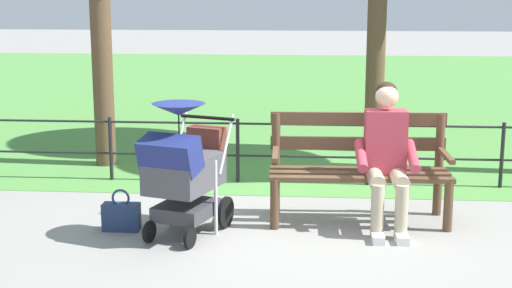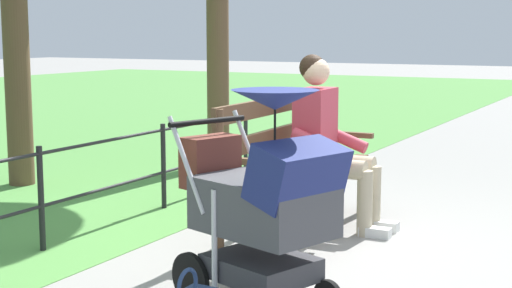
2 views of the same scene
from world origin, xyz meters
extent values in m
plane|color=gray|center=(0.00, 0.00, 0.00)|extent=(60.00, 60.00, 0.00)
cube|color=brown|center=(-0.52, -0.18, 0.45)|extent=(1.60, 0.16, 0.04)
cube|color=brown|center=(-0.53, 0.00, 0.45)|extent=(1.60, 0.16, 0.04)
cube|color=brown|center=(-0.54, 0.18, 0.45)|extent=(1.60, 0.16, 0.04)
cube|color=brown|center=(-0.52, -0.28, 0.67)|extent=(1.60, 0.09, 0.12)
cube|color=brown|center=(-0.52, -0.28, 0.90)|extent=(1.60, 0.09, 0.12)
cylinder|color=brown|center=(-1.29, 0.17, 0.23)|extent=(0.08, 0.08, 0.45)
cylinder|color=brown|center=(-1.27, -0.31, 0.47)|extent=(0.08, 0.08, 0.95)
cube|color=brown|center=(-1.28, -0.03, 0.63)|extent=(0.07, 0.56, 0.04)
cylinder|color=brown|center=(0.21, 0.23, 0.23)|extent=(0.08, 0.08, 0.45)
cylinder|color=brown|center=(0.23, -0.25, 0.47)|extent=(0.08, 0.08, 0.95)
cube|color=brown|center=(0.22, 0.03, 0.63)|extent=(0.07, 0.56, 0.04)
cylinder|color=tan|center=(-0.85, 0.22, 0.47)|extent=(0.15, 0.40, 0.14)
cylinder|color=tan|center=(-0.65, 0.22, 0.47)|extent=(0.15, 0.40, 0.14)
cylinder|color=tan|center=(-0.86, 0.42, 0.24)|extent=(0.11, 0.11, 0.47)
cylinder|color=tan|center=(-0.66, 0.42, 0.24)|extent=(0.11, 0.11, 0.47)
cube|color=silver|center=(-0.86, 0.50, 0.04)|extent=(0.11, 0.22, 0.07)
cube|color=silver|center=(-0.66, 0.50, 0.04)|extent=(0.11, 0.22, 0.07)
cube|color=#B23847|center=(-0.74, 0.00, 0.75)|extent=(0.37, 0.23, 0.56)
cylinder|color=#B23847|center=(-0.97, 0.11, 0.65)|extent=(0.10, 0.43, 0.23)
cylinder|color=#B23847|center=(-0.53, 0.13, 0.65)|extent=(0.10, 0.43, 0.23)
sphere|color=beige|center=(-0.74, 0.00, 1.15)|extent=(0.20, 0.20, 0.20)
sphere|color=black|center=(-0.74, -0.03, 1.18)|extent=(0.19, 0.19, 0.19)
cylinder|color=black|center=(0.64, 0.23, 0.14)|extent=(0.12, 0.28, 0.28)
cylinder|color=black|center=(1.08, 0.08, 0.14)|extent=(0.12, 0.28, 0.28)
cube|color=#38383D|center=(0.95, 0.44, 0.22)|extent=(0.56, 0.63, 0.12)
cylinder|color=silver|center=(0.71, 0.42, 0.33)|extent=(0.03, 0.03, 0.65)
cylinder|color=silver|center=(1.14, 0.27, 0.33)|extent=(0.03, 0.03, 0.65)
cube|color=#47474C|center=(0.96, 0.46, 0.55)|extent=(0.65, 0.79, 0.28)
cube|color=navy|center=(1.04, 0.69, 0.75)|extent=(0.55, 0.44, 0.33)
cylinder|color=black|center=(0.82, 0.04, 0.95)|extent=(0.50, 0.19, 0.03)
cylinder|color=silver|center=(0.64, 0.21, 0.75)|extent=(0.12, 0.29, 0.49)
cylinder|color=silver|center=(1.07, 0.06, 0.75)|extent=(0.12, 0.29, 0.49)
cone|color=navy|center=(0.99, 0.53, 1.10)|extent=(0.56, 0.56, 0.10)
cylinder|color=black|center=(0.99, 0.53, 0.92)|extent=(0.01, 0.01, 0.30)
cube|color=brown|center=(0.83, 0.06, 0.73)|extent=(0.35, 0.25, 0.28)
torus|color=navy|center=(1.54, 0.37, 0.29)|extent=(0.16, 0.02, 0.16)
cylinder|color=black|center=(-3.48, -1.32, 0.35)|extent=(0.04, 0.04, 0.70)
cylinder|color=black|center=(-2.09, -1.32, 0.35)|extent=(0.04, 0.04, 0.70)
cylinder|color=black|center=(-0.70, -1.32, 0.35)|extent=(0.04, 0.04, 0.70)
cylinder|color=black|center=(0.70, -1.32, 0.35)|extent=(0.04, 0.04, 0.70)
cylinder|color=black|center=(0.00, -1.32, 0.65)|extent=(6.96, 0.02, 0.02)
cylinder|color=black|center=(0.00, -1.32, 0.30)|extent=(6.96, 0.02, 0.02)
camera|label=1|loc=(-0.12, 6.49, 2.08)|focal=52.54mm
camera|label=2|loc=(4.33, 2.21, 1.43)|focal=53.33mm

